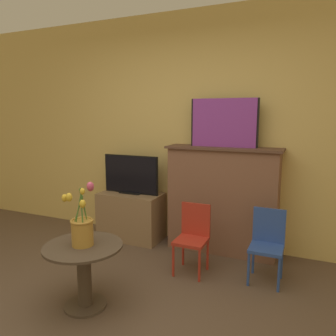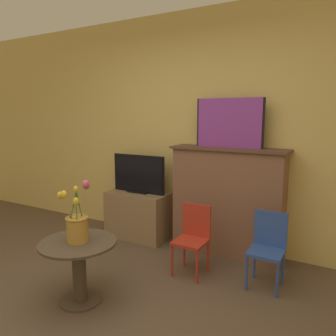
{
  "view_description": "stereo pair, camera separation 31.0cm",
  "coord_description": "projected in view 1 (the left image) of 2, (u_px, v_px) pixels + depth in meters",
  "views": [
    {
      "loc": [
        1.28,
        -1.54,
        1.55
      ],
      "look_at": [
        0.05,
        1.26,
        1.03
      ],
      "focal_mm": 35.0,
      "sensor_mm": 36.0,
      "label": 1
    },
    {
      "loc": [
        1.56,
        -1.4,
        1.55
      ],
      "look_at": [
        0.05,
        1.26,
        1.03
      ],
      "focal_mm": 35.0,
      "sensor_mm": 36.0,
      "label": 2
    }
  ],
  "objects": [
    {
      "name": "tv_stand",
      "position": [
        131.0,
        216.0,
        4.07
      ],
      "size": [
        0.77,
        0.43,
        0.58
      ],
      "color": "olive",
      "rests_on": "ground"
    },
    {
      "name": "painting",
      "position": [
        224.0,
        123.0,
        3.52
      ],
      "size": [
        0.74,
        0.03,
        0.52
      ],
      "color": "black",
      "rests_on": "fireplace_mantel"
    },
    {
      "name": "chair_blue",
      "position": [
        267.0,
        241.0,
        3.03
      ],
      "size": [
        0.3,
        0.3,
        0.67
      ],
      "color": "#2D4C99",
      "rests_on": "ground"
    },
    {
      "name": "wall_back",
      "position": [
        193.0,
        130.0,
        3.86
      ],
      "size": [
        8.0,
        0.06,
        2.7
      ],
      "color": "#E0BC66",
      "rests_on": "ground"
    },
    {
      "name": "fireplace_mantel",
      "position": [
        222.0,
        199.0,
        3.65
      ],
      "size": [
        1.26,
        0.35,
        1.19
      ],
      "color": "brown",
      "rests_on": "ground"
    },
    {
      "name": "chair_red",
      "position": [
        193.0,
        234.0,
        3.2
      ],
      "size": [
        0.3,
        0.3,
        0.67
      ],
      "color": "#B22D1E",
      "rests_on": "ground"
    },
    {
      "name": "side_table",
      "position": [
        84.0,
        267.0,
        2.6
      ],
      "size": [
        0.62,
        0.62,
        0.52
      ],
      "color": "#4C3D2D",
      "rests_on": "ground"
    },
    {
      "name": "tv_monitor",
      "position": [
        131.0,
        175.0,
        3.99
      ],
      "size": [
        0.72,
        0.12,
        0.47
      ],
      "color": "black",
      "rests_on": "tv_stand"
    },
    {
      "name": "vase_tulips",
      "position": [
        82.0,
        227.0,
        2.55
      ],
      "size": [
        0.2,
        0.24,
        0.49
      ],
      "color": "#B78433",
      "rests_on": "side_table"
    }
  ]
}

